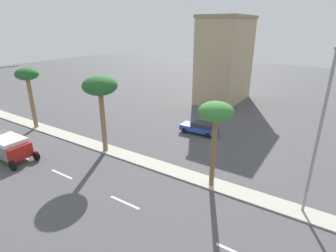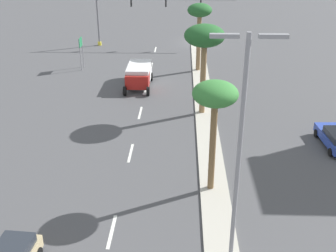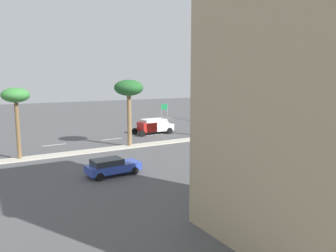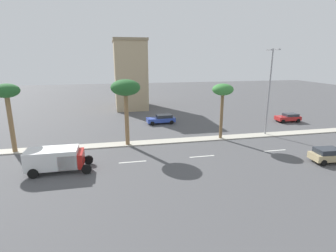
{
  "view_description": "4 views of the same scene",
  "coord_description": "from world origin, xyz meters",
  "views": [
    {
      "loc": [
        18.14,
        45.43,
        12.51
      ],
      "look_at": [
        -3.07,
        31.62,
        2.93
      ],
      "focal_mm": 28.57,
      "sensor_mm": 36.0,
      "label": 1
    },
    {
      "loc": [
        2.18,
        60.12,
        14.85
      ],
      "look_at": [
        3.15,
        32.07,
        1.56
      ],
      "focal_mm": 44.02,
      "sensor_mm": 36.0,
      "label": 2
    },
    {
      "loc": [
        -34.37,
        41.48,
        8.04
      ],
      "look_at": [
        0.45,
        20.47,
        2.05
      ],
      "focal_mm": 34.19,
      "sensor_mm": 36.0,
      "label": 3
    },
    {
      "loc": [
        31.44,
        24.28,
        10.39
      ],
      "look_at": [
        1.08,
        30.81,
        2.34
      ],
      "focal_mm": 28.33,
      "sensor_mm": 36.0,
      "label": 4
    }
  ],
  "objects": [
    {
      "name": "lane_stripe_front",
      "position": [
        5.88,
        19.48,
        0.01
      ],
      "size": [
        0.2,
        2.8,
        0.01
      ],
      "primitive_type": "cube",
      "color": "silver",
      "rests_on": "ground"
    },
    {
      "name": "sedan_blue_outboard",
      "position": [
        -9.59,
        32.06,
        0.77
      ],
      "size": [
        2.16,
        4.56,
        1.45
      ],
      "color": "#2D47AD",
      "rests_on": "ground"
    },
    {
      "name": "box_truck",
      "position": [
        6.66,
        19.1,
        1.25
      ],
      "size": [
        2.62,
        5.81,
        2.22
      ],
      "color": "#B21E19",
      "rests_on": "ground"
    },
    {
      "name": "palm_tree_front",
      "position": [
        0.28,
        13.36,
        6.52
      ],
      "size": [
        2.74,
        2.74,
        7.61
      ],
      "color": "olive",
      "rests_on": "median_curb"
    },
    {
      "name": "ground_plane",
      "position": [
        0.0,
        30.77,
        0.0
      ],
      "size": [
        160.0,
        160.0,
        0.0
      ],
      "primitive_type": "plane",
      "color": "#4C4C4F"
    },
    {
      "name": "lane_stripe_trailing",
      "position": [
        5.88,
        26.06,
        0.01
      ],
      "size": [
        0.2,
        2.8,
        0.01
      ],
      "primitive_type": "cube",
      "color": "silver",
      "rests_on": "ground"
    },
    {
      "name": "street_lamp_front",
      "position": [
        -0.28,
        44.92,
        6.69
      ],
      "size": [
        2.9,
        0.24,
        11.4
      ],
      "color": "gray",
      "rests_on": "median_curb"
    },
    {
      "name": "median_curb",
      "position": [
        0.0,
        39.56,
        0.06
      ],
      "size": [
        1.8,
        79.12,
        0.12
      ],
      "primitive_type": "cube",
      "color": "#B7B2A3",
      "rests_on": "ground"
    },
    {
      "name": "palm_tree_outboard",
      "position": [
        0.24,
        38.06,
        6.21
      ],
      "size": [
        2.67,
        2.67,
        7.1
      ],
      "color": "brown",
      "rests_on": "median_curb"
    },
    {
      "name": "commercial_building",
      "position": [
        -25.64,
        28.37,
        7.03
      ],
      "size": [
        11.18,
        6.59,
        14.02
      ],
      "color": "tan",
      "rests_on": "ground"
    },
    {
      "name": "palm_tree_mid",
      "position": [
        0.32,
        25.94,
        6.78
      ],
      "size": [
        3.43,
        3.43,
        7.85
      ],
      "color": "olive",
      "rests_on": "median_curb"
    },
    {
      "name": "lane_stripe_leading",
      "position": [
        5.88,
        33.55,
        0.01
      ],
      "size": [
        0.2,
        2.8,
        0.01
      ],
      "primitive_type": "cube",
      "color": "silver",
      "rests_on": "ground"
    }
  ]
}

